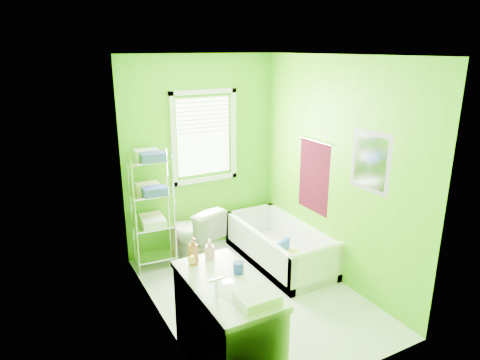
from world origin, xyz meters
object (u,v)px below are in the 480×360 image
vanity (227,323)px  wire_shelf_unit (153,198)px  bathtub (280,250)px  toilet (194,234)px

vanity → wire_shelf_unit: size_ratio=0.74×
bathtub → toilet: bearing=152.5°
toilet → bathtub: bearing=134.7°
toilet → wire_shelf_unit: (-0.46, 0.15, 0.52)m
bathtub → wire_shelf_unit: 1.75m
bathtub → toilet: toilet is taller
toilet → vanity: size_ratio=0.72×
wire_shelf_unit → bathtub: bearing=-24.7°
bathtub → vanity: bearing=-136.6°
toilet → vanity: (-0.48, -1.89, 0.05)m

